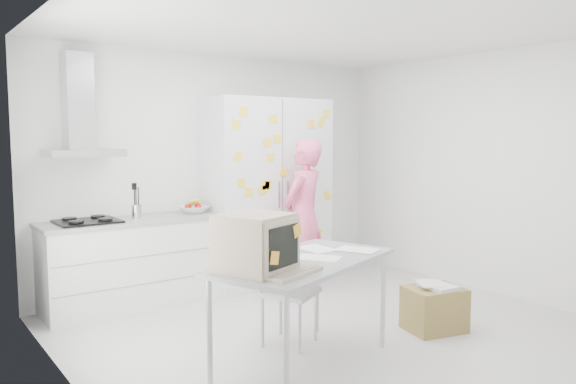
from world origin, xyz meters
TOP-DOWN VIEW (x-y plane):
  - floor at (0.00, 0.00)m, footprint 4.50×4.00m
  - walls at (0.00, 0.72)m, footprint 4.52×4.01m
  - ceiling at (0.00, 0.00)m, footprint 4.50×4.00m
  - counter_run at (-1.20, 1.70)m, footprint 1.84×0.63m
  - range_hood at (-1.65, 1.84)m, footprint 0.70×0.48m
  - tall_cabinet at (0.45, 1.67)m, footprint 1.50×0.68m
  - person at (0.57, 1.10)m, footprint 0.74×0.63m
  - desk at (-1.03, -0.64)m, footprint 1.72×1.25m
  - chair at (-0.56, -0.05)m, footprint 0.57×0.57m
  - cardboard_box at (0.74, -0.63)m, footprint 0.58×0.50m

SIDE VIEW (x-z plane):
  - floor at x=0.00m, z-range -0.02..0.00m
  - cardboard_box at x=0.74m, z-range -0.01..0.42m
  - counter_run at x=-1.20m, z-range -0.17..1.11m
  - chair at x=-0.56m, z-range 0.06..0.99m
  - person at x=0.57m, z-range 0.00..1.73m
  - desk at x=-1.03m, z-range 0.32..1.56m
  - tall_cabinet at x=0.45m, z-range 0.00..2.20m
  - walls at x=0.00m, z-range 0.00..2.70m
  - range_hood at x=-1.65m, z-range 1.45..2.46m
  - ceiling at x=0.00m, z-range 2.69..2.71m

